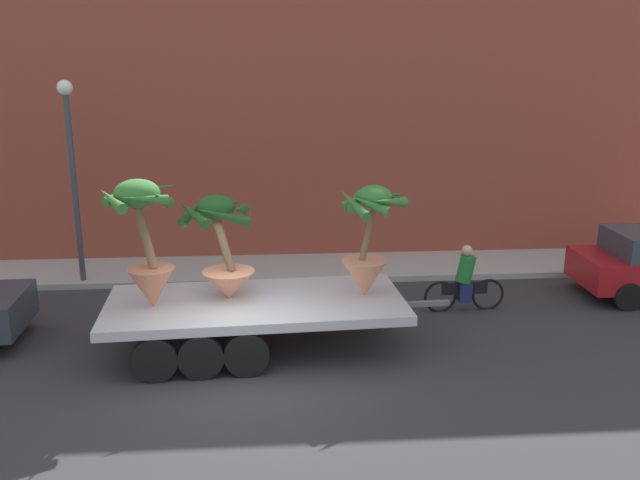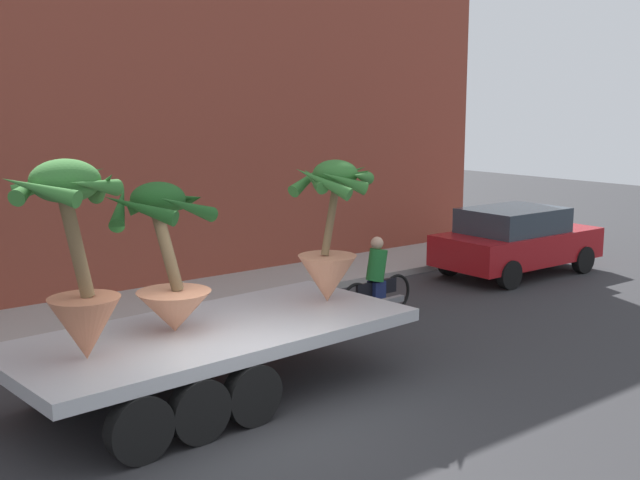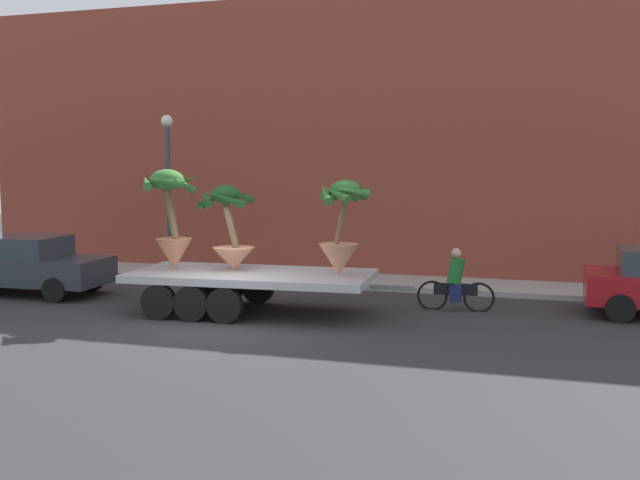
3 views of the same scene
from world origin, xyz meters
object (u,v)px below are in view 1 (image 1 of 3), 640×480
object	(u,v)px
potted_palm_rear	(223,253)
potted_palm_middle	(145,244)
cyclist	(465,282)
potted_palm_front	(368,244)
street_lamp	(71,156)
flatbed_trailer	(243,311)

from	to	relation	value
potted_palm_rear	potted_palm_middle	distance (m)	1.44
potted_palm_rear	cyclist	bearing A→B (deg)	16.70
potted_palm_rear	cyclist	distance (m)	5.53
potted_palm_front	cyclist	xyz separation A→B (m)	(2.42, 1.57, -1.34)
potted_palm_rear	potted_palm_middle	size ratio (longest dim) A/B	0.84
cyclist	street_lamp	bearing A→B (deg)	165.23
potted_palm_middle	potted_palm_rear	bearing A→B (deg)	14.54
potted_palm_middle	cyclist	bearing A→B (deg)	16.26
cyclist	street_lamp	distance (m)	9.58
potted_palm_middle	potted_palm_front	size ratio (longest dim) A/B	1.11
cyclist	potted_palm_rear	bearing A→B (deg)	-163.30
potted_palm_rear	street_lamp	bearing A→B (deg)	133.90
potted_palm_middle	potted_palm_front	distance (m)	4.14
potted_palm_rear	potted_palm_middle	xyz separation A→B (m)	(-1.37, -0.35, 0.30)
potted_palm_middle	street_lamp	size ratio (longest dim) A/B	0.50
cyclist	street_lamp	xyz separation A→B (m)	(-8.92, 2.35, 2.56)
potted_palm_rear	cyclist	size ratio (longest dim) A/B	1.10
potted_palm_front	flatbed_trailer	bearing A→B (deg)	-177.06
potted_palm_rear	street_lamp	xyz separation A→B (m)	(-3.76, 3.90, 1.33)
potted_palm_middle	cyclist	size ratio (longest dim) A/B	1.31
street_lamp	potted_palm_front	bearing A→B (deg)	-31.06
flatbed_trailer	potted_palm_rear	distance (m)	1.19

